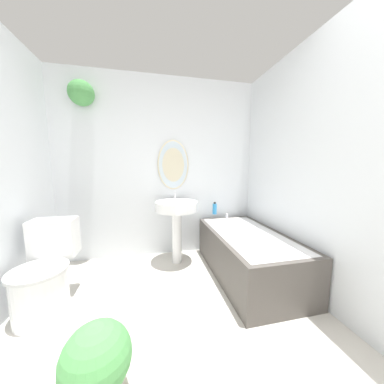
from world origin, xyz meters
name	(u,v)px	position (x,y,z in m)	size (l,w,h in m)	color
wall_back	(157,165)	(-0.05, 2.44, 1.25)	(2.73, 0.29, 2.40)	silver
wall_right	(319,169)	(1.34, 1.21, 1.20)	(0.06, 2.54, 2.40)	silver
toilet	(45,274)	(-1.04, 1.53, 0.32)	(0.42, 0.61, 0.74)	white
pedestal_sink	(177,213)	(0.17, 2.11, 0.64)	(0.53, 0.53, 0.90)	white
bathtub	(247,253)	(0.91, 1.66, 0.26)	(0.75, 1.41, 0.56)	#4C4742
shampoo_bottle	(215,209)	(0.73, 2.29, 0.64)	(0.06, 0.06, 0.17)	#2D84C6
potted_plant	(97,361)	(-0.43, 0.70, 0.25)	(0.34, 0.34, 0.44)	#9E6042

